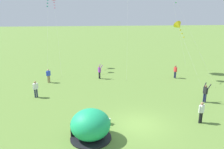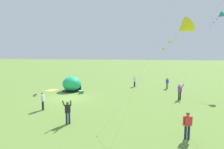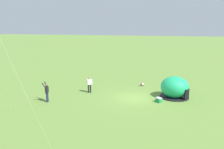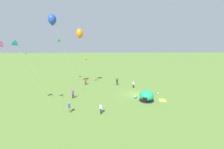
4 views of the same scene
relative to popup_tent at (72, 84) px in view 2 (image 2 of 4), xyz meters
The scene contains 13 objects.
ground_plane 4.16m from the popup_tent, 19.80° to the left, with size 300.00×300.00×0.00m, color olive.
popup_tent is the anchor object (origin of this frame).
picnic_blanket 3.31m from the popup_tent, 88.38° to the right, with size 1.70×1.30×0.01m, color gold.
cooler_box 2.45m from the popup_tent, 55.38° to the left, with size 0.64×0.63×0.44m.
toddler_crawling 5.05m from the popup_tent, 41.71° to the right, with size 0.41×0.54×0.32m.
person_far_back 14.24m from the popup_tent, 108.34° to the left, with size 0.49×0.42×1.72m.
person_center_field 17.70m from the popup_tent, 47.81° to the left, with size 0.32×0.58×1.72m.
person_watching_sky 9.94m from the popup_tent, 120.96° to the left, with size 0.51×0.41×1.72m.
person_flying_kite 14.42m from the popup_tent, 82.34° to the left, with size 0.61×0.71×1.89m.
person_strolling 8.66m from the popup_tent, ahead, with size 0.55×0.37×1.72m.
person_arms_raised 12.21m from the popup_tent, 23.27° to the left, with size 0.57×0.69×1.89m.
kite_yellow 18.17m from the popup_tent, 47.45° to the left, with size 1.72×5.84×7.45m.
kite_teal 22.93m from the popup_tent, 103.06° to the left, with size 0.83×6.56×11.15m.
Camera 2 is at (19.14, 9.32, 5.23)m, focal length 28.00 mm.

